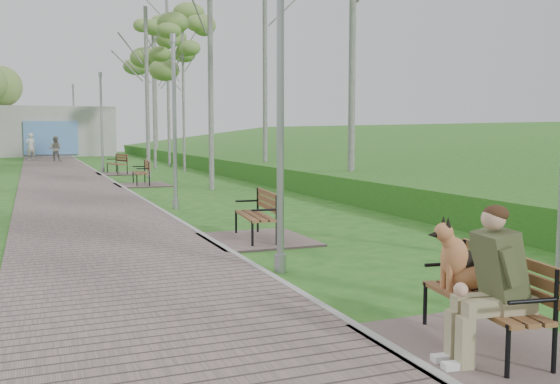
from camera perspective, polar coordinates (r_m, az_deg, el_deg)
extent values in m
cube|color=#695955|center=(25.26, -18.83, 0.74)|extent=(3.50, 67.00, 0.04)
cube|color=#999993|center=(25.41, -14.89, 0.89)|extent=(0.10, 67.00, 0.05)
cube|color=#4A882D|center=(28.10, 10.61, 1.36)|extent=(14.00, 70.00, 1.60)
cube|color=#9E9E99|center=(54.67, -20.30, 5.22)|extent=(10.00, 5.00, 4.00)
cube|color=#5581BF|center=(52.07, -20.20, 4.67)|extent=(4.00, 0.20, 2.60)
cube|color=#695955|center=(6.27, 18.24, -13.33)|extent=(1.85, 2.06, 0.04)
cube|color=brown|center=(6.11, 18.00, -9.48)|extent=(0.68, 1.59, 0.04)
cube|color=brown|center=(6.18, 20.04, -6.74)|extent=(0.26, 1.53, 0.34)
cube|color=#695955|center=(11.61, -2.09, -4.36)|extent=(1.87, 2.07, 0.04)
cube|color=brown|center=(11.52, -2.33, -2.19)|extent=(0.64, 1.60, 0.04)
cube|color=brown|center=(11.54, -1.13, -0.77)|extent=(0.22, 1.55, 0.34)
cube|color=#695955|center=(23.86, -12.49, 0.64)|extent=(1.89, 2.10, 0.04)
cube|color=brown|center=(23.81, -12.63, 1.72)|extent=(0.57, 1.60, 0.04)
cube|color=brown|center=(23.82, -12.04, 2.42)|extent=(0.14, 1.58, 0.35)
cube|color=#695955|center=(30.41, -14.59, 1.63)|extent=(1.92, 2.14, 0.04)
cube|color=brown|center=(30.38, -14.71, 2.49)|extent=(0.80, 1.67, 0.04)
cube|color=brown|center=(30.45, -14.26, 3.05)|extent=(0.37, 1.58, 0.35)
cylinder|color=#93969A|center=(9.01, 0.03, -6.53)|extent=(0.18, 0.18, 0.27)
cylinder|color=#93969A|center=(8.81, 0.03, 6.80)|extent=(0.11, 0.11, 4.42)
cylinder|color=#93969A|center=(16.44, -9.50, -1.10)|extent=(0.17, 0.17, 0.26)
cylinder|color=#93969A|center=(16.33, -9.62, 6.01)|extent=(0.10, 0.10, 4.33)
cylinder|color=#93969A|center=(16.50, -9.75, 13.71)|extent=(0.16, 0.16, 0.22)
cylinder|color=#93969A|center=(31.72, -15.89, 1.97)|extent=(0.19, 0.19, 0.28)
cylinder|color=#93969A|center=(31.66, -16.00, 5.96)|extent=(0.11, 0.11, 4.69)
cylinder|color=#93969A|center=(31.78, -16.12, 10.28)|extent=(0.17, 0.17, 0.23)
cylinder|color=#93969A|center=(54.10, -18.23, 3.34)|extent=(0.23, 0.23, 0.34)
cylinder|color=#93969A|center=(54.07, -18.31, 6.16)|extent=(0.14, 0.14, 5.65)
cylinder|color=#93969A|center=(54.19, -18.41, 9.20)|extent=(0.20, 0.20, 0.28)
imported|color=silver|center=(46.36, -21.84, 3.86)|extent=(0.82, 0.69, 1.90)
imported|color=gray|center=(44.29, -19.86, 3.73)|extent=(0.95, 0.81, 1.69)
cylinder|color=silver|center=(18.85, 6.65, 14.58)|extent=(0.18, 0.18, 9.96)
cylinder|color=silver|center=(21.86, -6.39, 13.04)|extent=(0.19, 0.19, 9.74)
cylinder|color=silver|center=(24.79, -1.38, 12.38)|extent=(0.17, 0.17, 9.91)
cylinder|color=silver|center=(27.50, -12.06, 8.82)|extent=(0.17, 0.17, 7.27)
ellipsoid|color=olive|center=(27.73, -12.16, 13.62)|extent=(2.40, 2.40, 3.20)
cylinder|color=silver|center=(31.71, -8.82, 8.61)|extent=(0.16, 0.16, 7.46)
ellipsoid|color=olive|center=(31.92, -8.89, 12.89)|extent=(2.28, 2.28, 3.28)
cylinder|color=silver|center=(34.61, -11.44, 8.33)|extent=(0.16, 0.16, 7.50)
ellipsoid|color=olive|center=(34.81, -11.52, 12.28)|extent=(2.25, 2.25, 3.30)
cylinder|color=silver|center=(36.37, -10.19, 9.67)|extent=(0.19, 0.19, 9.34)
ellipsoid|color=olive|center=(36.71, -10.27, 14.33)|extent=(2.72, 2.72, 4.11)
cylinder|color=silver|center=(45.46, -11.31, 8.96)|extent=(0.20, 0.20, 9.57)
ellipsoid|color=olive|center=(45.75, -11.39, 12.79)|extent=(2.92, 2.92, 4.21)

